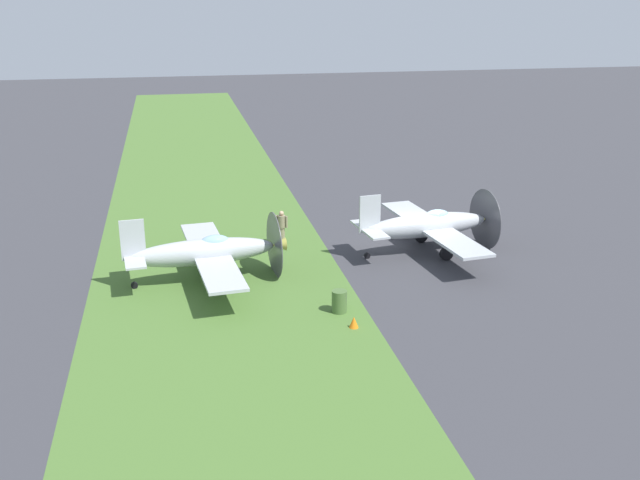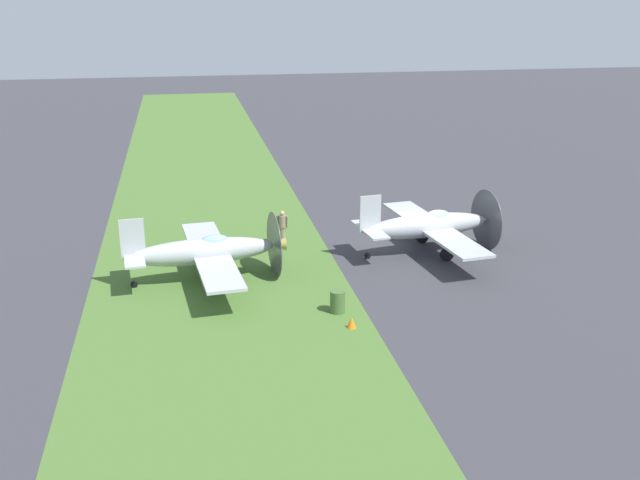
{
  "view_description": "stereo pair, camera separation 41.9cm",
  "coord_description": "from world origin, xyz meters",
  "px_view_note": "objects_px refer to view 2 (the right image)",
  "views": [
    {
      "loc": [
        32.56,
        -11.45,
        12.03
      ],
      "look_at": [
        1.53,
        -5.11,
        1.25
      ],
      "focal_mm": 41.22,
      "sensor_mm": 36.0,
      "label": 1
    },
    {
      "loc": [
        32.64,
        -11.04,
        12.03
      ],
      "look_at": [
        1.53,
        -5.11,
        1.25
      ],
      "focal_mm": 41.22,
      "sensor_mm": 36.0,
      "label": 2
    }
  ],
  "objects_px": {
    "airplane_lead": "(429,226)",
    "airplane_wingman": "(205,251)",
    "ground_crew_chief": "(282,227)",
    "runway_marker_cone": "(352,322)",
    "fuel_drum": "(338,302)"
  },
  "relations": [
    {
      "from": "airplane_lead",
      "to": "airplane_wingman",
      "type": "bearing_deg",
      "value": -87.84
    },
    {
      "from": "airplane_lead",
      "to": "fuel_drum",
      "type": "height_order",
      "value": "airplane_lead"
    },
    {
      "from": "runway_marker_cone",
      "to": "fuel_drum",
      "type": "bearing_deg",
      "value": -171.61
    },
    {
      "from": "airplane_lead",
      "to": "ground_crew_chief",
      "type": "height_order",
      "value": "airplane_lead"
    },
    {
      "from": "ground_crew_chief",
      "to": "airplane_lead",
      "type": "bearing_deg",
      "value": -171.3
    },
    {
      "from": "airplane_lead",
      "to": "airplane_wingman",
      "type": "relative_size",
      "value": 1.01
    },
    {
      "from": "airplane_wingman",
      "to": "runway_marker_cone",
      "type": "relative_size",
      "value": 20.43
    },
    {
      "from": "airplane_lead",
      "to": "runway_marker_cone",
      "type": "bearing_deg",
      "value": -43.12
    },
    {
      "from": "airplane_lead",
      "to": "runway_marker_cone",
      "type": "height_order",
      "value": "airplane_lead"
    },
    {
      "from": "runway_marker_cone",
      "to": "airplane_wingman",
      "type": "bearing_deg",
      "value": -138.79
    },
    {
      "from": "ground_crew_chief",
      "to": "runway_marker_cone",
      "type": "xyz_separation_m",
      "value": [
        10.05,
        1.2,
        -0.69
      ]
    },
    {
      "from": "airplane_wingman",
      "to": "airplane_lead",
      "type": "bearing_deg",
      "value": 93.51
    },
    {
      "from": "airplane_lead",
      "to": "runway_marker_cone",
      "type": "xyz_separation_m",
      "value": [
        7.55,
        -5.56,
        -1.13
      ]
    },
    {
      "from": "runway_marker_cone",
      "to": "ground_crew_chief",
      "type": "bearing_deg",
      "value": -173.2
    },
    {
      "from": "ground_crew_chief",
      "to": "runway_marker_cone",
      "type": "bearing_deg",
      "value": 125.81
    }
  ]
}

